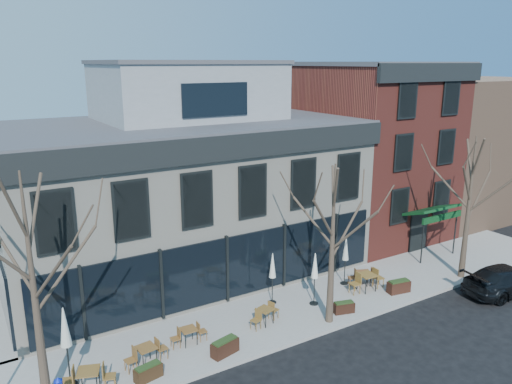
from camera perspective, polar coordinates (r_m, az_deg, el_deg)
ground at (r=24.24m, az=-3.37°, el=-12.79°), size 120.00×120.00×0.00m
sidewalk_front at (r=24.18m, az=6.10°, el=-12.72°), size 33.50×4.70×0.15m
corner_building at (r=26.92m, az=-8.51°, el=0.65°), size 18.39×10.39×11.10m
red_brick_building at (r=33.74m, az=12.15°, el=4.90°), size 8.20×11.78×11.18m
bg_building at (r=41.92m, az=21.15°, el=5.21°), size 12.00×12.00×10.00m
tree_corner at (r=17.33m, az=-24.01°, el=-10.19°), size 3.93×3.98×7.92m
tree_mid at (r=21.30m, az=8.74°, el=-5.75°), size 3.50×3.55×7.04m
tree_right at (r=27.69m, az=23.16°, el=-1.50°), size 3.72×3.77×7.48m
parked_sedan at (r=28.00m, az=26.84°, el=-8.94°), size 5.10×2.62×1.42m
cafe_set_0 at (r=19.14m, az=-18.56°, el=-19.50°), size 1.87×1.08×0.97m
cafe_set_1 at (r=19.97m, az=-12.42°, el=-17.59°), size 1.75×0.77×0.90m
cafe_set_2 at (r=20.97m, az=-7.69°, el=-15.82°), size 1.55×0.64×0.81m
cafe_set_3 at (r=22.17m, az=1.02°, el=-13.81°), size 1.67×0.90×0.86m
cafe_set_4 at (r=25.64m, az=12.54°, el=-9.81°), size 2.02×0.85×1.05m
cafe_set_5 at (r=26.26m, az=12.22°, el=-9.43°), size 1.66×1.03×0.86m
umbrella_0 at (r=18.78m, az=-20.98°, el=-14.66°), size 0.48×0.48×3.00m
umbrella_2 at (r=23.35m, az=1.90°, el=-8.70°), size 0.40×0.40×2.49m
umbrella_3 at (r=23.37m, az=6.75°, el=-8.67°), size 0.41×0.41×2.55m
umbrella_4 at (r=25.65m, az=10.21°, el=-6.69°), size 0.40×0.40×2.52m
planter_0 at (r=19.31m, az=-12.21°, el=-19.46°), size 1.06×0.59×0.56m
planter_1 at (r=20.25m, az=-3.58°, el=-17.24°), size 1.21×0.71×0.64m
planter_2 at (r=23.46m, az=10.00°, el=-12.84°), size 1.02×0.62×0.53m
planter_3 at (r=25.91m, az=15.99°, el=-10.32°), size 1.20×0.64×0.64m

